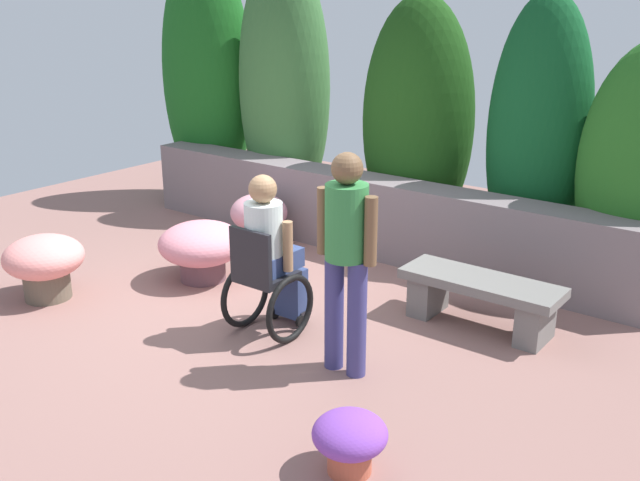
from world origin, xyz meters
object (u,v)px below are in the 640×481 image
stone_bench (480,296)px  person_standing_companion (346,250)px  flower_pot_red_accent (44,262)px  flower_pot_small_foreground (350,439)px  flower_pot_terracotta_by_wall (259,217)px  flower_pot_purple_near (202,247)px  person_in_wheelchair (269,261)px

stone_bench → person_standing_companion: person_standing_companion is taller
flower_pot_red_accent → flower_pot_small_foreground: 3.66m
stone_bench → flower_pot_terracotta_by_wall: (-2.79, 0.40, 0.06)m
flower_pot_terracotta_by_wall → flower_pot_red_accent: bearing=-104.8°
flower_pot_terracotta_by_wall → flower_pot_red_accent: flower_pot_red_accent is taller
flower_pot_purple_near → flower_pot_small_foreground: (2.84, -1.58, -0.11)m
person_in_wheelchair → flower_pot_purple_near: bearing=162.8°
stone_bench → flower_pot_purple_near: (-2.58, -0.65, 0.05)m
flower_pot_purple_near → flower_pot_red_accent: flower_pot_red_accent is taller
person_standing_companion → flower_pot_small_foreground: person_standing_companion is taller
flower_pot_purple_near → stone_bench: bearing=14.2°
stone_bench → person_standing_companion: 1.51m
stone_bench → person_standing_companion: (-0.45, -1.28, 0.67)m
flower_pot_terracotta_by_wall → person_in_wheelchair: bearing=-45.8°
stone_bench → flower_pot_small_foreground: size_ratio=3.00×
stone_bench → flower_pot_red_accent: size_ratio=1.86×
person_in_wheelchair → flower_pot_purple_near: size_ratio=1.62×
stone_bench → person_in_wheelchair: person_in_wheelchair is taller
flower_pot_terracotta_by_wall → flower_pot_small_foreground: size_ratio=1.40×
person_in_wheelchair → flower_pot_terracotta_by_wall: size_ratio=2.16×
person_in_wheelchair → flower_pot_small_foreground: 1.96m
person_in_wheelchair → person_standing_companion: bearing=-7.3°
person_standing_companion → flower_pot_small_foreground: size_ratio=3.71×
person_standing_companion → flower_pot_purple_near: 2.30m
flower_pot_purple_near → flower_pot_red_accent: (-0.79, -1.17, 0.02)m
flower_pot_purple_near → flower_pot_small_foreground: size_ratio=1.86×
stone_bench → flower_pot_purple_near: flower_pot_purple_near is taller
person_standing_companion → flower_pot_small_foreground: 1.39m
stone_bench → person_in_wheelchair: size_ratio=0.99×
person_in_wheelchair → flower_pot_purple_near: (-1.27, 0.47, -0.29)m
flower_pot_red_accent → person_standing_companion: bearing=10.6°
stone_bench → flower_pot_small_foreground: bearing=-79.7°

